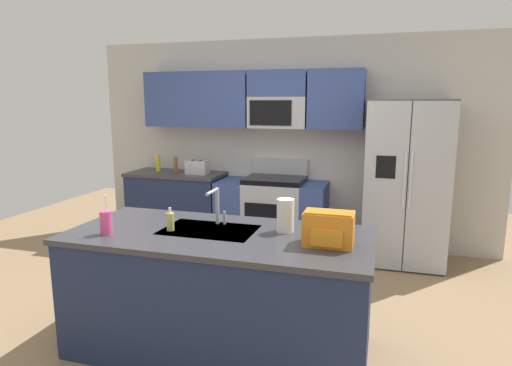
% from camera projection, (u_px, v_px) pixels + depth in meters
% --- Properties ---
extents(ground_plane, '(9.00, 9.00, 0.00)m').
position_uv_depth(ground_plane, '(233.00, 312.00, 3.80)').
color(ground_plane, '#997A56').
rests_on(ground_plane, ground).
extents(kitchen_wall_unit, '(5.20, 0.43, 2.60)m').
position_uv_depth(kitchen_wall_unit, '(276.00, 129.00, 5.54)').
color(kitchen_wall_unit, beige).
rests_on(kitchen_wall_unit, ground).
extents(back_counter, '(1.26, 0.63, 0.90)m').
position_uv_depth(back_counter, '(177.00, 205.00, 5.82)').
color(back_counter, '#1E2A4D').
rests_on(back_counter, ground).
extents(range_oven, '(1.36, 0.61, 1.10)m').
position_uv_depth(range_oven, '(272.00, 213.00, 5.45)').
color(range_oven, '#B7BABF').
rests_on(range_oven, ground).
extents(refrigerator, '(0.90, 0.76, 1.85)m').
position_uv_depth(refrigerator, '(406.00, 183.00, 4.86)').
color(refrigerator, '#4C4F54').
rests_on(refrigerator, ground).
extents(island_counter, '(2.17, 0.98, 0.90)m').
position_uv_depth(island_counter, '(220.00, 291.00, 3.17)').
color(island_counter, '#1E2A4D').
rests_on(island_counter, ground).
extents(toaster, '(0.28, 0.16, 0.18)m').
position_uv_depth(toaster, '(197.00, 167.00, 5.58)').
color(toaster, '#B7BABF').
rests_on(toaster, back_counter).
extents(pepper_mill, '(0.05, 0.05, 0.21)m').
position_uv_depth(pepper_mill, '(176.00, 165.00, 5.72)').
color(pepper_mill, brown).
rests_on(pepper_mill, back_counter).
extents(bottle_yellow, '(0.06, 0.06, 0.22)m').
position_uv_depth(bottle_yellow, '(158.00, 163.00, 5.82)').
color(bottle_yellow, yellow).
rests_on(bottle_yellow, back_counter).
extents(sink_faucet, '(0.08, 0.21, 0.28)m').
position_uv_depth(sink_faucet, '(216.00, 203.00, 3.26)').
color(sink_faucet, '#B7BABF').
rests_on(sink_faucet, island_counter).
extents(drink_cup_pink, '(0.08, 0.08, 0.29)m').
position_uv_depth(drink_cup_pink, '(106.00, 223.00, 3.04)').
color(drink_cup_pink, '#EA4C93').
rests_on(drink_cup_pink, island_counter).
extents(soap_dispenser, '(0.06, 0.06, 0.17)m').
position_uv_depth(soap_dispenser, '(170.00, 221.00, 3.13)').
color(soap_dispenser, '#D8CC66').
rests_on(soap_dispenser, island_counter).
extents(paper_towel_roll, '(0.12, 0.12, 0.24)m').
position_uv_depth(paper_towel_roll, '(285.00, 215.00, 3.09)').
color(paper_towel_roll, white).
rests_on(paper_towel_roll, island_counter).
extents(backpack, '(0.32, 0.22, 0.23)m').
position_uv_depth(backpack, '(329.00, 228.00, 2.79)').
color(backpack, orange).
rests_on(backpack, island_counter).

